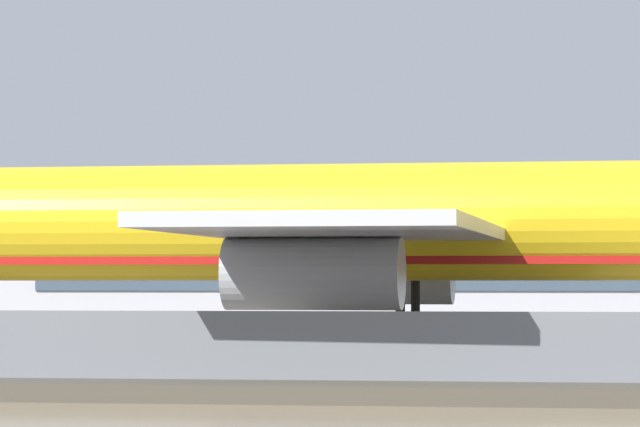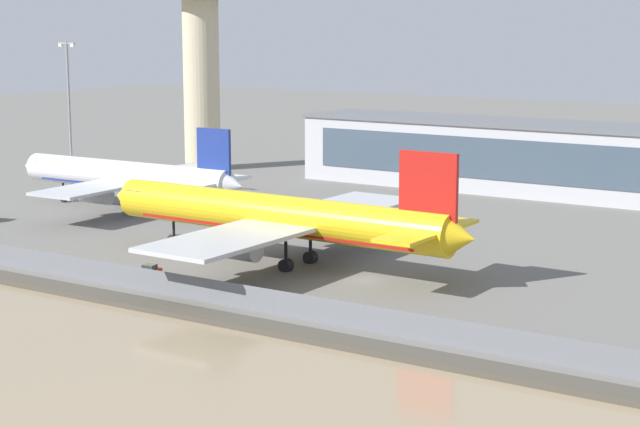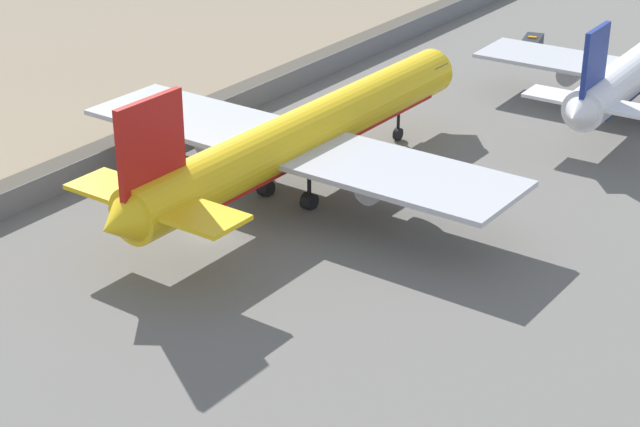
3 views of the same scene
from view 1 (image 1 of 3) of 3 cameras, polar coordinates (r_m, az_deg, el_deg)
name	(u,v)px [view 1 (image 1 of 3)]	position (r m, az deg, el deg)	size (l,w,h in m)	color
cargo_jet_yellow	(349,227)	(71.96, 0.89, -0.42)	(48.55, 41.48, 13.97)	yellow
baggage_tug	(66,358)	(59.57, -7.75, -4.40)	(2.15, 3.44, 1.80)	red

